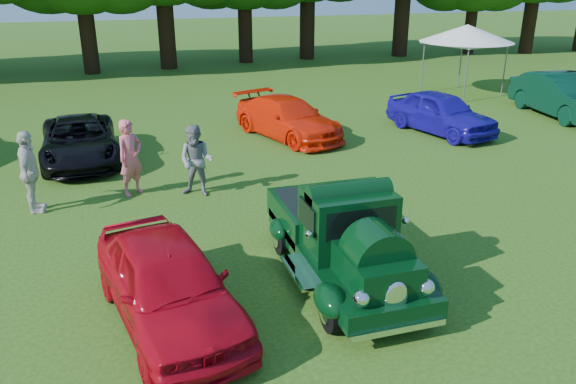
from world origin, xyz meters
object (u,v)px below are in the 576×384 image
object	(u,v)px
spectator_grey	(196,161)
back_car_black	(80,140)
back_car_orange	(288,118)
spectator_pink	(130,158)
canopy_tent	(467,34)
red_convertible	(168,283)
hero_pickup	(342,239)
spectator_white	(30,172)
back_car_green	(563,96)
back_car_blue	(441,113)

from	to	relation	value
spectator_grey	back_car_black	bearing A→B (deg)	156.25
back_car_orange	spectator_pink	xyz separation A→B (m)	(-4.97, -3.66, 0.28)
spectator_grey	back_car_orange	bearing A→B (deg)	78.73
spectator_pink	canopy_tent	world-z (taller)	canopy_tent
red_convertible	spectator_grey	xyz separation A→B (m)	(1.19, 5.05, 0.19)
hero_pickup	canopy_tent	world-z (taller)	canopy_tent
spectator_pink	spectator_white	distance (m)	2.17
spectator_pink	canopy_tent	xyz separation A→B (m)	(14.14, 7.99, 1.63)
spectator_grey	back_car_green	bearing A→B (deg)	44.43
hero_pickup	canopy_tent	distance (m)	17.12
red_convertible	back_car_green	distance (m)	17.51
canopy_tent	back_car_black	bearing A→B (deg)	-162.08
back_car_orange	back_car_blue	size ratio (longest dim) A/B	1.08
red_convertible	spectator_pink	size ratio (longest dim) A/B	2.14
spectator_white	canopy_tent	size ratio (longest dim) A/B	0.38
spectator_white	canopy_tent	world-z (taller)	canopy_tent
back_car_blue	spectator_white	distance (m)	12.41
back_car_green	spectator_pink	xyz separation A→B (m)	(-15.32, -3.37, 0.13)
hero_pickup	spectator_white	distance (m)	7.07
spectator_grey	canopy_tent	xyz separation A→B (m)	(12.69, 8.52, 1.68)
back_car_blue	spectator_pink	size ratio (longest dim) A/B	2.19
red_convertible	spectator_grey	bearing A→B (deg)	65.46
back_car_green	spectator_grey	distance (m)	14.40
spectator_pink	canopy_tent	bearing A→B (deg)	-7.52
back_car_green	canopy_tent	distance (m)	5.08
back_car_black	spectator_pink	bearing A→B (deg)	-70.15
hero_pickup	back_car_blue	world-z (taller)	hero_pickup
red_convertible	spectator_pink	distance (m)	5.59
hero_pickup	back_car_orange	bearing A→B (deg)	78.79
back_car_orange	spectator_pink	distance (m)	6.18
red_convertible	back_car_black	world-z (taller)	red_convertible
back_car_blue	spectator_grey	xyz separation A→B (m)	(-8.43, -3.23, 0.17)
spectator_white	canopy_tent	bearing A→B (deg)	-62.37
hero_pickup	back_car_black	xyz separation A→B (m)	(-4.50, 8.08, -0.12)
red_convertible	spectator_pink	xyz separation A→B (m)	(-0.27, 5.58, 0.24)
hero_pickup	spectator_grey	bearing A→B (deg)	111.37
red_convertible	spectator_pink	world-z (taller)	spectator_pink
red_convertible	back_car_orange	distance (m)	10.37
back_car_blue	canopy_tent	bearing A→B (deg)	36.59
back_car_orange	canopy_tent	world-z (taller)	canopy_tent
back_car_black	back_car_green	size ratio (longest dim) A/B	0.92
canopy_tent	back_car_orange	bearing A→B (deg)	-154.74
spectator_white	spectator_pink	bearing A→B (deg)	-77.51
back_car_blue	spectator_white	bearing A→B (deg)	-179.75
back_car_black	back_car_orange	distance (m)	6.26
spectator_pink	spectator_white	world-z (taller)	spectator_white
back_car_green	back_car_blue	bearing A→B (deg)	-166.04
spectator_pink	spectator_white	xyz separation A→B (m)	(-2.12, -0.46, 0.01)
back_car_orange	canopy_tent	distance (m)	10.33
back_car_blue	spectator_pink	distance (m)	10.25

